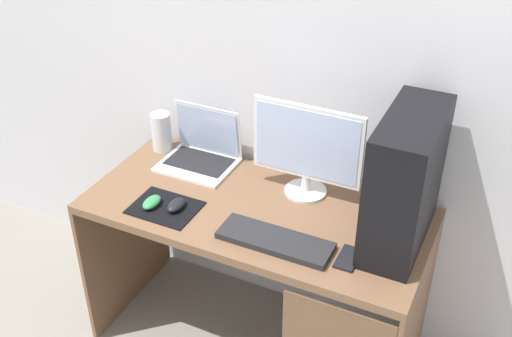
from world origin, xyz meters
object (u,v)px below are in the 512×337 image
pc_tower (405,181)px  mouse_left (176,205)px  speaker (162,132)px  cell_phone (348,258)px  keyboard (275,241)px  monitor (307,149)px  laptop (201,152)px  mouse_right (152,202)px

pc_tower → mouse_left: bearing=-166.3°
speaker → cell_phone: bearing=-20.0°
mouse_left → keyboard: bearing=-2.7°
monitor → laptop: (-0.50, 0.03, -0.16)m
pc_tower → keyboard: 0.50m
speaker → mouse_right: speaker is taller
keyboard → mouse_right: (-0.52, -0.00, 0.01)m
pc_tower → keyboard: pc_tower is taller
mouse_right → laptop: bearing=88.9°
laptop → keyboard: bearing=-35.5°
laptop → mouse_left: size_ratio=3.25×
pc_tower → cell_phone: 0.33m
laptop → cell_phone: (0.78, -0.34, -0.04)m
monitor → mouse_left: (-0.41, -0.32, -0.18)m
mouse_right → cell_phone: mouse_right is taller
laptop → pc_tower: bearing=-9.4°
monitor → speaker: bearing=175.9°
mouse_right → keyboard: bearing=0.5°
monitor → speaker: 0.72m
pc_tower → mouse_right: 0.97m
monitor → mouse_left: size_ratio=4.66×
laptop → speaker: (-0.21, 0.02, 0.04)m
cell_phone → keyboard: bearing=-173.7°
speaker → mouse_right: bearing=-62.5°
monitor → mouse_right: (-0.50, -0.35, -0.18)m
pc_tower → cell_phone: pc_tower is taller
speaker → monitor: bearing=-4.1°
laptop → cell_phone: size_ratio=2.40×
cell_phone → mouse_right: bearing=-177.5°
speaker → mouse_left: bearing=-51.0°
pc_tower → mouse_left: (-0.82, -0.20, -0.23)m
laptop → keyboard: (0.52, -0.37, -0.04)m
keyboard → laptop: bearing=144.5°
keyboard → cell_phone: keyboard is taller
pc_tower → speaker: 1.14m
speaker → keyboard: (0.73, -0.39, -0.08)m
cell_phone → laptop: bearing=156.6°
speaker → mouse_left: (0.30, -0.37, -0.07)m
mouse_right → cell_phone: (0.79, 0.03, -0.02)m
laptop → keyboard: laptop is taller
laptop → monitor: bearing=-3.2°
cell_phone → pc_tower: bearing=57.5°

